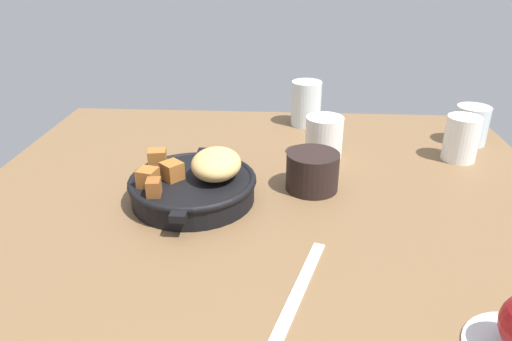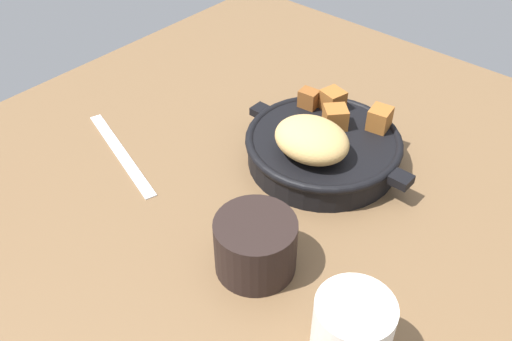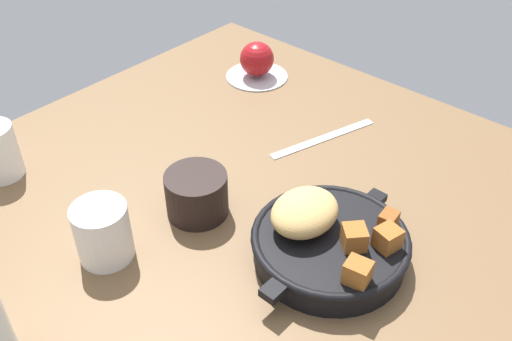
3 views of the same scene
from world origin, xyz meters
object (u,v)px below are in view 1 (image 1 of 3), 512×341
at_px(water_glass_tall, 306,103).
at_px(water_glass_short, 471,125).
at_px(butter_knife, 299,289).
at_px(ceramic_mug_white, 324,137).
at_px(coffee_mug_dark, 312,171).
at_px(white_creamer_pitcher, 461,138).
at_px(cast_iron_skillet, 196,182).

height_order(water_glass_tall, water_glass_short, water_glass_tall).
xyz_separation_m(butter_knife, water_glass_short, (-0.52, 0.38, 0.04)).
height_order(butter_knife, ceramic_mug_white, ceramic_mug_white).
bearing_deg(water_glass_short, coffee_mug_dark, -55.86).
bearing_deg(white_creamer_pitcher, cast_iron_skillet, -68.56).
xyz_separation_m(water_glass_tall, ceramic_mug_white, (0.19, 0.03, -0.01)).
xyz_separation_m(butter_knife, coffee_mug_dark, (-0.28, 0.03, 0.03)).
bearing_deg(coffee_mug_dark, butter_knife, -5.69).
relative_size(coffee_mug_dark, water_glass_short, 1.12).
bearing_deg(cast_iron_skillet, ceramic_mug_white, 130.43).
height_order(butter_knife, water_glass_tall, water_glass_tall).
bearing_deg(white_creamer_pitcher, butter_knife, -37.66).
distance_m(cast_iron_skillet, water_glass_tall, 0.43).
bearing_deg(white_creamer_pitcher, ceramic_mug_white, -89.55).
height_order(water_glass_tall, white_creamer_pitcher, water_glass_tall).
bearing_deg(white_creamer_pitcher, water_glass_tall, -122.17).
bearing_deg(ceramic_mug_white, water_glass_short, 106.25).
height_order(cast_iron_skillet, coffee_mug_dark, cast_iron_skillet).
relative_size(butter_knife, water_glass_tall, 2.05).
bearing_deg(butter_knife, coffee_mug_dark, -168.49).
relative_size(water_glass_tall, white_creamer_pitcher, 1.16).
height_order(cast_iron_skillet, water_glass_tall, water_glass_tall).
bearing_deg(water_glass_tall, coffee_mug_dark, 0.10).
height_order(coffee_mug_dark, white_creamer_pitcher, white_creamer_pitcher).
distance_m(coffee_mug_dark, white_creamer_pitcher, 0.33).
height_order(cast_iron_skillet, white_creamer_pitcher, white_creamer_pitcher).
relative_size(cast_iron_skillet, water_glass_tall, 2.45).
bearing_deg(water_glass_tall, butter_knife, -2.54).
distance_m(cast_iron_skillet, white_creamer_pitcher, 0.53).
distance_m(coffee_mug_dark, water_glass_short, 0.42).
distance_m(butter_knife, white_creamer_pitcher, 0.54).
distance_m(water_glass_tall, water_glass_short, 0.36).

